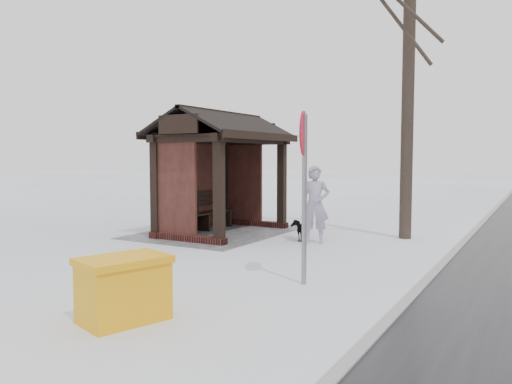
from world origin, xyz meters
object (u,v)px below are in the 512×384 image
at_px(road_sign, 304,162).
at_px(pedestrian, 315,205).
at_px(grit_bin, 124,289).
at_px(dog, 300,229).
at_px(bus_shelter, 218,148).

bearing_deg(road_sign, pedestrian, -176.17).
bearing_deg(grit_bin, pedestrian, -160.70).
bearing_deg(dog, bus_shelter, 165.29).
bearing_deg(bus_shelter, grit_bin, 25.24).
relative_size(bus_shelter, dog, 5.80).
bearing_deg(road_sign, dog, -170.82).
bearing_deg(road_sign, grit_bin, -39.16).
distance_m(bus_shelter, grit_bin, 7.15).
bearing_deg(dog, grit_bin, -96.99).
relative_size(pedestrian, grit_bin, 1.50).
relative_size(pedestrian, road_sign, 0.67).
xyz_separation_m(grit_bin, road_sign, (-2.64, 1.09, 1.47)).
bearing_deg(pedestrian, dog, 143.80).
bearing_deg(pedestrian, road_sign, -90.86).
distance_m(dog, road_sign, 4.25).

